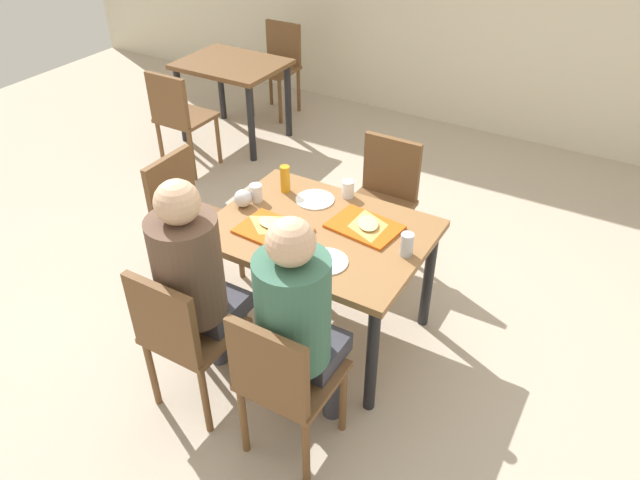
{
  "coord_description": "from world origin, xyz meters",
  "views": [
    {
      "loc": [
        1.31,
        -2.24,
        2.51
      ],
      "look_at": [
        0.0,
        0.0,
        0.65
      ],
      "focal_mm": 33.65,
      "sensor_mm": 36.0,
      "label": 1
    }
  ],
  "objects_px": {
    "main_table": "(320,243)",
    "background_table": "(233,76)",
    "foil_bundle": "(243,198)",
    "person_in_brown_jacket": "(298,318)",
    "pizza_slice_a": "(271,224)",
    "plastic_cup_b": "(287,259)",
    "chair_near_right": "(282,379)",
    "paper_plate_center": "(315,199)",
    "plastic_cup_c": "(256,193)",
    "pizza_slice_b": "(368,224)",
    "plastic_cup_a": "(348,189)",
    "tray_red_near": "(273,231)",
    "chair_far_side": "(384,195)",
    "tray_red_far": "(365,227)",
    "background_chair_far": "(279,61)",
    "chair_left_end": "(186,213)",
    "soda_can": "(407,245)",
    "background_chair_near": "(179,114)",
    "condiment_bottle": "(285,179)",
    "paper_plate_near_edge": "(326,261)",
    "chair_near_left": "(182,332)",
    "person_in_red": "(195,275)"
  },
  "relations": [
    {
      "from": "chair_far_side",
      "to": "pizza_slice_a",
      "type": "bearing_deg",
      "value": -103.69
    },
    {
      "from": "plastic_cup_a",
      "to": "foil_bundle",
      "type": "distance_m",
      "value": 0.59
    },
    {
      "from": "chair_near_left",
      "to": "pizza_slice_a",
      "type": "bearing_deg",
      "value": 85.27
    },
    {
      "from": "soda_can",
      "to": "background_chair_far",
      "type": "xyz_separation_m",
      "value": [
        -2.46,
        2.55,
        -0.27
      ]
    },
    {
      "from": "foil_bundle",
      "to": "tray_red_near",
      "type": "bearing_deg",
      "value": -24.19
    },
    {
      "from": "pizza_slice_b",
      "to": "plastic_cup_a",
      "type": "bearing_deg",
      "value": 136.99
    },
    {
      "from": "plastic_cup_c",
      "to": "condiment_bottle",
      "type": "distance_m",
      "value": 0.19
    },
    {
      "from": "paper_plate_near_edge",
      "to": "background_chair_near",
      "type": "distance_m",
      "value": 2.54
    },
    {
      "from": "chair_left_end",
      "to": "plastic_cup_c",
      "type": "height_order",
      "value": "chair_left_end"
    },
    {
      "from": "chair_far_side",
      "to": "pizza_slice_b",
      "type": "xyz_separation_m",
      "value": [
        0.21,
        -0.67,
        0.24
      ]
    },
    {
      "from": "pizza_slice_a",
      "to": "plastic_cup_b",
      "type": "distance_m",
      "value": 0.35
    },
    {
      "from": "foil_bundle",
      "to": "paper_plate_center",
      "type": "bearing_deg",
      "value": 39.24
    },
    {
      "from": "chair_near_right",
      "to": "paper_plate_center",
      "type": "distance_m",
      "value": 1.15
    },
    {
      "from": "person_in_brown_jacket",
      "to": "plastic_cup_a",
      "type": "relative_size",
      "value": 12.78
    },
    {
      "from": "chair_near_left",
      "to": "plastic_cup_a",
      "type": "xyz_separation_m",
      "value": [
        0.25,
        1.17,
        0.26
      ]
    },
    {
      "from": "person_in_brown_jacket",
      "to": "pizza_slice_a",
      "type": "bearing_deg",
      "value": 132.94
    },
    {
      "from": "tray_red_near",
      "to": "plastic_cup_c",
      "type": "height_order",
      "value": "plastic_cup_c"
    },
    {
      "from": "chair_left_end",
      "to": "pizza_slice_b",
      "type": "height_order",
      "value": "chair_left_end"
    },
    {
      "from": "foil_bundle",
      "to": "background_table",
      "type": "height_order",
      "value": "foil_bundle"
    },
    {
      "from": "tray_red_far",
      "to": "pizza_slice_b",
      "type": "xyz_separation_m",
      "value": [
        0.02,
        0.01,
        0.02
      ]
    },
    {
      "from": "paper_plate_center",
      "to": "background_table",
      "type": "relative_size",
      "value": 0.24
    },
    {
      "from": "chair_near_right",
      "to": "paper_plate_center",
      "type": "bearing_deg",
      "value": 113.51
    },
    {
      "from": "plastic_cup_c",
      "to": "background_table",
      "type": "bearing_deg",
      "value": 130.72
    },
    {
      "from": "main_table",
      "to": "pizza_slice_b",
      "type": "relative_size",
      "value": 4.18
    },
    {
      "from": "chair_left_end",
      "to": "paper_plate_near_edge",
      "type": "bearing_deg",
      "value": -11.76
    },
    {
      "from": "plastic_cup_a",
      "to": "background_chair_near",
      "type": "bearing_deg",
      "value": 159.14
    },
    {
      "from": "main_table",
      "to": "background_chair_far",
      "type": "xyz_separation_m",
      "value": [
        -1.98,
        2.57,
        -0.12
      ]
    },
    {
      "from": "plastic_cup_a",
      "to": "plastic_cup_c",
      "type": "height_order",
      "value": "same"
    },
    {
      "from": "foil_bundle",
      "to": "background_chair_near",
      "type": "bearing_deg",
      "value": 143.11
    },
    {
      "from": "pizza_slice_b",
      "to": "background_chair_near",
      "type": "height_order",
      "value": "background_chair_near"
    },
    {
      "from": "main_table",
      "to": "background_table",
      "type": "height_order",
      "value": "same"
    },
    {
      "from": "plastic_cup_c",
      "to": "chair_far_side",
      "type": "bearing_deg",
      "value": 58.68
    },
    {
      "from": "plastic_cup_b",
      "to": "foil_bundle",
      "type": "xyz_separation_m",
      "value": [
        -0.51,
        0.34,
        0.0
      ]
    },
    {
      "from": "plastic_cup_a",
      "to": "foil_bundle",
      "type": "height_order",
      "value": "same"
    },
    {
      "from": "person_in_brown_jacket",
      "to": "plastic_cup_c",
      "type": "distance_m",
      "value": 1.04
    },
    {
      "from": "pizza_slice_b",
      "to": "condiment_bottle",
      "type": "distance_m",
      "value": 0.59
    },
    {
      "from": "person_in_brown_jacket",
      "to": "chair_near_right",
      "type": "bearing_deg",
      "value": -90.0
    },
    {
      "from": "tray_red_far",
      "to": "soda_can",
      "type": "bearing_deg",
      "value": -20.53
    },
    {
      "from": "plastic_cup_b",
      "to": "chair_left_end",
      "type": "bearing_deg",
      "value": 159.78
    },
    {
      "from": "tray_red_far",
      "to": "background_chair_far",
      "type": "bearing_deg",
      "value": 131.69
    },
    {
      "from": "pizza_slice_b",
      "to": "foil_bundle",
      "type": "xyz_separation_m",
      "value": [
        -0.69,
        -0.15,
        0.03
      ]
    },
    {
      "from": "chair_left_end",
      "to": "person_in_red",
      "type": "relative_size",
      "value": 0.68
    },
    {
      "from": "soda_can",
      "to": "background_chair_near",
      "type": "xyz_separation_m",
      "value": [
        -2.46,
        1.08,
        -0.27
      ]
    },
    {
      "from": "plastic_cup_b",
      "to": "condiment_bottle",
      "type": "xyz_separation_m",
      "value": [
        -0.4,
        0.59,
        0.03
      ]
    },
    {
      "from": "foil_bundle",
      "to": "background_table",
      "type": "xyz_separation_m",
      "value": [
        -1.5,
        1.86,
        -0.17
      ]
    },
    {
      "from": "person_in_brown_jacket",
      "to": "plastic_cup_c",
      "type": "xyz_separation_m",
      "value": [
        -0.73,
        0.73,
        0.02
      ]
    },
    {
      "from": "chair_far_side",
      "to": "background_chair_far",
      "type": "bearing_deg",
      "value": 138.29
    },
    {
      "from": "background_chair_far",
      "to": "tray_red_near",
      "type": "bearing_deg",
      "value": -56.78
    },
    {
      "from": "pizza_slice_b",
      "to": "plastic_cup_a",
      "type": "distance_m",
      "value": 0.33
    },
    {
      "from": "tray_red_far",
      "to": "background_table",
      "type": "distance_m",
      "value": 2.77
    }
  ]
}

